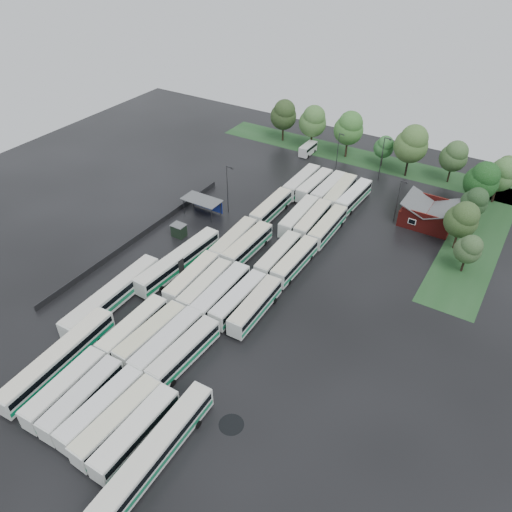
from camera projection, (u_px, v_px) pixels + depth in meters
The scene contains 60 objects.
ground at pixel (208, 301), 83.19m from camera, with size 160.00×160.00×0.00m, color black.
brick_building at pixel (428, 216), 101.18m from camera, with size 10.07×8.60×5.39m.
wash_shed at pixel (203, 201), 103.76m from camera, with size 8.20×4.20×3.58m.
utility_hut at pixel (179, 230), 97.88m from camera, with size 2.70×2.20×2.62m.
grass_strip_north at pixel (365, 159), 126.66m from camera, with size 80.00×10.00×0.01m, color #1C411D.
grass_strip_east at pixel (476, 238), 98.07m from camera, with size 10.00×50.00×0.01m, color #1C411D.
west_fence at pixel (140, 236), 97.70m from camera, with size 0.10×50.00×1.20m, color #2D2D30.
bus_r0c0 at pixel (65, 388), 66.14m from camera, with size 3.34×13.06×3.60m.
bus_r0c1 at pixel (83, 398), 64.86m from camera, with size 3.36×13.01×3.59m.
bus_r0c2 at pixel (102, 409), 63.53m from camera, with size 2.92×13.03×3.62m.
bus_r0c3 at pixel (118, 421), 62.05m from camera, with size 3.21×13.40×3.71m.
bus_r0c4 at pixel (136, 432), 60.71m from camera, with size 2.88×13.31×3.70m.
bus_r1c0 at pixel (134, 328), 75.17m from camera, with size 2.99×13.05×3.62m.
bus_r1c1 at pixel (151, 335), 74.02m from camera, with size 3.13×13.10×3.63m.
bus_r1c2 at pixel (167, 343), 72.57m from camera, with size 3.01×13.55×3.76m.
bus_r1c3 at pixel (184, 352), 71.24m from camera, with size 3.24×13.24×3.66m.
bus_r2c0 at pixel (192, 279), 84.73m from camera, with size 3.39×13.09×3.61m.
bus_r2c1 at pixel (205, 286), 83.10m from camera, with size 3.22×12.86×3.55m.
bus_r2c2 at pixel (221, 293), 81.68m from camera, with size 3.14×13.57×3.76m.
bus_r2c3 at pixel (238, 299), 80.51m from camera, with size 2.88×12.85×3.57m.
bus_r2c4 at pixel (255, 306), 79.21m from camera, with size 3.11×12.99×3.59m.
bus_r3c0 at pixel (234, 241), 93.83m from camera, with size 3.38×13.24×3.66m.
bus_r3c1 at pixel (248, 245), 92.53m from camera, with size 2.87×13.20×3.67m.
bus_r3c3 at pixel (278, 256), 89.98m from camera, with size 3.05×13.02×3.61m.
bus_r3c4 at pixel (295, 261), 88.72m from camera, with size 2.80×12.96×3.60m.
bus_r4c0 at pixel (271, 208), 103.43m from camera, with size 3.04×13.17×3.65m.
bus_r4c2 at pixel (299, 216), 100.64m from camera, with size 3.41×13.48×3.72m.
bus_r4c3 at pixel (313, 220), 99.55m from camera, with size 3.35×13.06×3.60m.
bus_r4c4 at pixel (328, 226), 97.77m from camera, with size 3.02×13.08×3.63m.
bus_r5c0 at pixel (302, 182), 112.51m from camera, with size 3.02×13.40×3.72m.
bus_r5c1 at pixel (314, 185), 111.36m from camera, with size 2.96×12.91×3.58m.
bus_r5c2 at pixel (329, 189), 109.98m from camera, with size 2.89×13.11×3.64m.
bus_r5c3 at pixel (340, 193), 108.45m from camera, with size 3.53×13.60×3.75m.
bus_r5c4 at pixel (354, 197), 107.22m from camera, with size 3.14×12.97×3.59m.
artic_bus_west_a at pixel (59, 359), 70.26m from camera, with size 3.75×19.72×3.64m.
artic_bus_west_b at pixel (179, 261), 88.74m from camera, with size 3.72×19.76×3.65m.
artic_bus_west_c at pixel (112, 296), 80.97m from camera, with size 3.39×20.32×3.76m.
artic_bus_east at pixel (155, 452), 58.55m from camera, with size 3.39×20.04×3.71m.
minibus at pixel (308, 149), 128.11m from camera, with size 2.36×6.17×2.69m.
tree_north_0 at pixel (284, 114), 131.47m from camera, with size 6.94×6.94×11.49m.
tree_north_1 at pixel (313, 121), 127.43m from camera, with size 7.07×7.07×11.71m.
tree_north_2 at pixel (349, 128), 123.03m from camera, with size 7.34×7.34×12.16m.
tree_north_3 at pixel (384, 147), 120.55m from camera, with size 4.79×4.79×7.94m.
tree_north_4 at pixel (412, 144), 114.30m from camera, with size 7.77×7.77×12.87m.
tree_north_5 at pixel (454, 156), 112.77m from camera, with size 6.26×6.26×10.36m.
tree_north_6 at pixel (505, 169), 109.42m from camera, with size 5.46×5.45×9.03m.
tree_east_0 at pixel (469, 249), 86.49m from camera, with size 4.75×4.74×7.86m.
tree_east_1 at pixel (463, 219), 91.33m from camera, with size 6.19×6.19×10.25m.
tree_east_2 at pixel (475, 201), 98.46m from camera, with size 5.25×5.25×8.70m.
tree_east_3 at pixel (482, 180), 101.70m from camera, with size 7.00×7.00×11.59m.
tree_east_4 at pixel (502, 174), 105.18m from camera, with size 6.43×6.43×10.65m.
lamp_post_ne at pixel (399, 198), 100.03m from camera, with size 1.42×0.28×9.24m.
lamp_post_nw at pixel (228, 186), 102.17m from camera, with size 1.66×0.32×10.79m.
lamp_post_back_w at pixel (338, 148), 119.42m from camera, with size 1.39×0.27×9.02m.
lamp_post_back_e at pixel (383, 156), 113.73m from camera, with size 1.65×0.32×10.71m.
puddle_0 at pixel (117, 364), 72.03m from camera, with size 4.99×4.99×0.01m, color black.
puddle_1 at pixel (162, 419), 64.58m from camera, with size 4.09×4.09×0.01m, color black.
puddle_2 at pixel (170, 272), 89.45m from camera, with size 6.93×6.93×0.01m, color black.
puddle_3 at pixel (234, 314), 80.55m from camera, with size 2.84×2.84×0.01m, color black.
puddle_4 at pixel (231, 425), 63.94m from camera, with size 3.31×3.31×0.01m, color black.
Camera 1 is at (39.69, -48.92, 55.42)m, focal length 35.00 mm.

